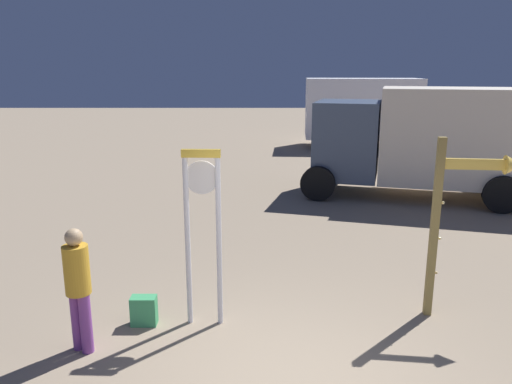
{
  "coord_description": "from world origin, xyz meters",
  "views": [
    {
      "loc": [
        -0.45,
        -4.59,
        3.33
      ],
      "look_at": [
        -0.45,
        4.01,
        1.2
      ],
      "focal_mm": 34.84,
      "sensor_mm": 36.0,
      "label": 1
    }
  ],
  "objects_px": {
    "standing_clock": "(203,219)",
    "box_truck_far": "(377,110)",
    "arrow_sign": "(464,201)",
    "backpack": "(144,311)",
    "person_near_clock": "(78,284)",
    "box_truck_near": "(437,138)"
  },
  "relations": [
    {
      "from": "arrow_sign",
      "to": "person_near_clock",
      "type": "xyz_separation_m",
      "value": [
        -4.83,
        -0.88,
        -0.78
      ]
    },
    {
      "from": "person_near_clock",
      "to": "box_truck_far",
      "type": "distance_m",
      "value": 17.8
    },
    {
      "from": "person_near_clock",
      "to": "box_truck_near",
      "type": "xyz_separation_m",
      "value": [
        6.81,
        7.43,
        0.72
      ]
    },
    {
      "from": "arrow_sign",
      "to": "standing_clock",
      "type": "bearing_deg",
      "value": -176.83
    },
    {
      "from": "backpack",
      "to": "box_truck_near",
      "type": "bearing_deg",
      "value": 47.57
    },
    {
      "from": "backpack",
      "to": "person_near_clock",
      "type": "bearing_deg",
      "value": -133.45
    },
    {
      "from": "backpack",
      "to": "box_truck_far",
      "type": "height_order",
      "value": "box_truck_far"
    },
    {
      "from": "standing_clock",
      "to": "box_truck_far",
      "type": "xyz_separation_m",
      "value": [
        5.9,
        15.52,
        0.15
      ]
    },
    {
      "from": "standing_clock",
      "to": "box_truck_far",
      "type": "bearing_deg",
      "value": 69.18
    },
    {
      "from": "arrow_sign",
      "to": "backpack",
      "type": "distance_m",
      "value": 4.48
    },
    {
      "from": "arrow_sign",
      "to": "box_truck_far",
      "type": "height_order",
      "value": "box_truck_far"
    },
    {
      "from": "standing_clock",
      "to": "box_truck_far",
      "type": "relative_size",
      "value": 0.34
    },
    {
      "from": "box_truck_near",
      "to": "backpack",
      "type": "bearing_deg",
      "value": -132.43
    },
    {
      "from": "standing_clock",
      "to": "person_near_clock",
      "type": "relative_size",
      "value": 1.52
    },
    {
      "from": "backpack",
      "to": "box_truck_near",
      "type": "distance_m",
      "value": 9.3
    },
    {
      "from": "standing_clock",
      "to": "person_near_clock",
      "type": "bearing_deg",
      "value": -153.96
    },
    {
      "from": "person_near_clock",
      "to": "box_truck_near",
      "type": "relative_size",
      "value": 0.23
    },
    {
      "from": "person_near_clock",
      "to": "box_truck_far",
      "type": "xyz_separation_m",
      "value": [
        7.32,
        16.21,
        0.74
      ]
    },
    {
      "from": "person_near_clock",
      "to": "box_truck_near",
      "type": "bearing_deg",
      "value": 47.48
    },
    {
      "from": "arrow_sign",
      "to": "box_truck_far",
      "type": "xyz_separation_m",
      "value": [
        2.48,
        15.33,
        -0.03
      ]
    },
    {
      "from": "arrow_sign",
      "to": "backpack",
      "type": "bearing_deg",
      "value": -176.7
    },
    {
      "from": "backpack",
      "to": "box_truck_far",
      "type": "bearing_deg",
      "value": 66.68
    }
  ]
}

